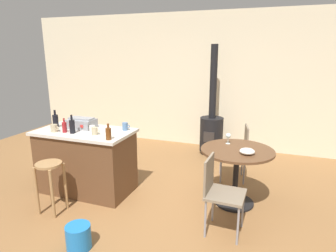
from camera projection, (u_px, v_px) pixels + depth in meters
ground_plane at (148, 216)px, 3.53m from camera, size 8.80×8.80×0.00m
back_wall at (206, 81)px, 5.91m from camera, size 8.00×0.10×2.70m
kitchen_island at (86, 161)px, 4.08m from camera, size 1.32×0.73×0.89m
wooden_stool at (50, 177)px, 3.52m from camera, size 0.31×0.31×0.64m
dining_table at (237, 163)px, 3.69m from camera, size 0.91×0.91×0.75m
folding_chair_near at (219, 189)px, 3.12m from camera, size 0.41×0.41×0.85m
folding_chair_far at (238, 148)px, 4.42m from camera, size 0.47×0.47×0.86m
wood_stove at (212, 128)px, 5.56m from camera, size 0.44×0.45×2.07m
toolbox at (82, 123)px, 4.08m from camera, size 0.37×0.26×0.15m
bottle_0 at (56, 121)px, 4.12m from camera, size 0.08×0.08×0.25m
bottle_1 at (72, 126)px, 3.82m from camera, size 0.07×0.07×0.25m
bottle_2 at (108, 133)px, 3.54m from camera, size 0.07×0.07×0.20m
bottle_3 at (64, 127)px, 3.87m from camera, size 0.06×0.06×0.19m
cup_0 at (95, 131)px, 3.76m from camera, size 0.12×0.08×0.10m
cup_1 at (92, 129)px, 3.90m from camera, size 0.11×0.07×0.09m
cup_2 at (54, 128)px, 3.90m from camera, size 0.13×0.09×0.10m
cup_3 at (125, 126)px, 3.98m from camera, size 0.11×0.08×0.11m
wine_glass at (228, 136)px, 3.84m from camera, size 0.07×0.07×0.14m
serving_bowl at (247, 151)px, 3.47m from camera, size 0.18×0.18×0.07m
plastic_bucket at (79, 237)px, 2.92m from camera, size 0.25×0.25×0.25m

